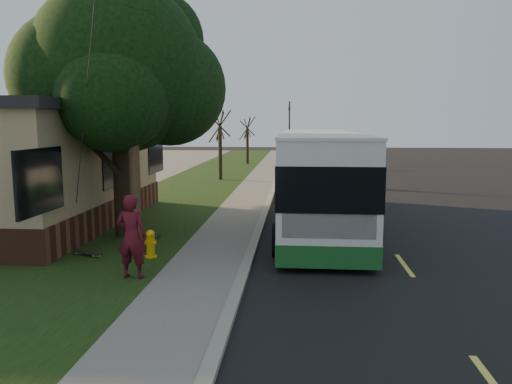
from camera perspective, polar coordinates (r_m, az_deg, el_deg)
ground at (r=13.16m, az=-0.88°, el=-7.99°), size 120.00×120.00×0.00m
road at (r=23.04m, az=11.53°, el=-1.19°), size 8.00×80.00×0.01m
curb at (r=22.90m, az=1.54°, el=-0.95°), size 0.25×80.00×0.12m
sidewalk at (r=22.98m, az=-0.95°, el=-0.97°), size 2.00×80.00×0.08m
grass_verge at (r=23.58m, az=-9.44°, el=-0.86°), size 5.00×80.00×0.07m
fire_hydrant at (r=13.54m, az=-11.96°, el=-5.81°), size 0.32×0.32×0.74m
utility_pole at (r=14.35m, az=-14.06°, el=11.79°), size 2.86×3.21×9.07m
leafy_tree at (r=16.24m, az=-15.18°, el=13.18°), size 6.30×6.00×7.80m
bare_tree_near at (r=30.98m, az=-4.12°, el=5.27°), size 1.38×1.21×4.31m
bare_tree_far at (r=42.83m, az=-0.99°, el=5.84°), size 1.38×1.21×4.03m
traffic_signal at (r=46.59m, az=3.82°, el=7.43°), size 0.18×0.22×5.50m
transit_bus at (r=17.65m, az=7.16°, el=1.82°), size 2.79×12.07×3.27m
skateboarder at (r=11.74m, az=-14.02°, el=-4.94°), size 0.74×0.52×1.95m
skateboard_main at (r=15.77m, az=-11.38°, el=-4.98°), size 0.24×0.80×0.07m
skateboard_spare at (r=14.24m, az=-18.70°, el=-6.62°), size 0.93×0.57×0.09m
dumpster at (r=22.32m, az=-24.11°, el=-0.29°), size 1.71×1.52×1.26m
distant_car at (r=42.77m, az=5.06°, el=4.19°), size 2.41×4.84×1.59m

